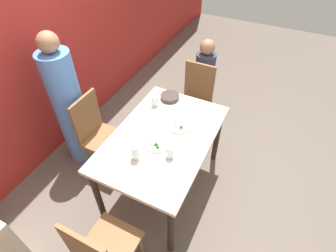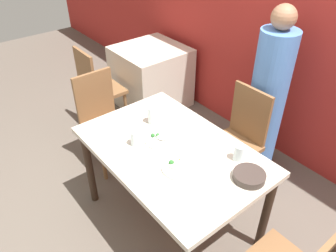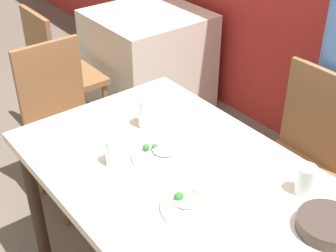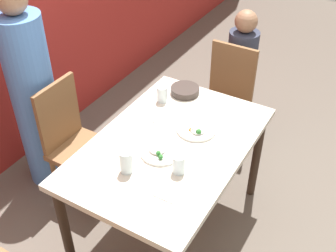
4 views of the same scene
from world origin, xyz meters
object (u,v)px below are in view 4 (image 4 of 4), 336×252
at_px(person_child, 239,79).
at_px(bowl_curry, 185,90).
at_px(chair_adult_spot, 74,140).
at_px(glass_water_tall, 179,164).
at_px(person_adult, 35,100).
at_px(plate_rice_adult, 160,152).
at_px(chair_child_spot, 225,99).

distance_m(person_child, bowl_curry, 0.82).
bearing_deg(bowl_curry, chair_adult_spot, 132.96).
xyz_separation_m(person_child, glass_water_tall, (-1.49, -0.23, 0.30)).
bearing_deg(chair_adult_spot, person_child, -28.51).
height_order(person_adult, plate_rice_adult, person_adult).
distance_m(person_child, glass_water_tall, 1.53).
relative_size(chair_adult_spot, bowl_curry, 4.58).
distance_m(chair_adult_spot, bowl_curry, 0.87).
relative_size(chair_child_spot, plate_rice_adult, 3.88).
bearing_deg(chair_child_spot, glass_water_tall, -79.11).
bearing_deg(person_child, chair_child_spot, 180.00).
bearing_deg(chair_adult_spot, bowl_curry, -47.04).
distance_m(person_adult, plate_rice_adult, 1.11).
height_order(person_adult, glass_water_tall, person_adult).
bearing_deg(plate_rice_adult, chair_adult_spot, 83.46).
xyz_separation_m(chair_adult_spot, plate_rice_adult, (-0.09, -0.78, 0.30)).
xyz_separation_m(chair_child_spot, bowl_curry, (-0.48, 0.12, 0.31)).
height_order(bowl_curry, plate_rice_adult, same).
bearing_deg(glass_water_tall, bowl_curry, 26.04).
height_order(person_adult, person_child, person_adult).
height_order(chair_adult_spot, bowl_curry, chair_adult_spot).
distance_m(chair_child_spot, plate_rice_adult, 1.16).
bearing_deg(person_child, glass_water_tall, -171.20).
distance_m(chair_child_spot, bowl_curry, 0.58).
xyz_separation_m(chair_adult_spot, person_adult, (0.00, 0.32, 0.24)).
bearing_deg(plate_rice_adult, bowl_curry, 16.13).
bearing_deg(chair_child_spot, chair_adult_spot, -124.85).
height_order(person_child, glass_water_tall, person_child).
bearing_deg(person_child, chair_adult_spot, 151.49).
relative_size(chair_adult_spot, glass_water_tall, 8.10).
bearing_deg(bowl_curry, plate_rice_adult, -163.87).
distance_m(chair_child_spot, person_adult, 1.48).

